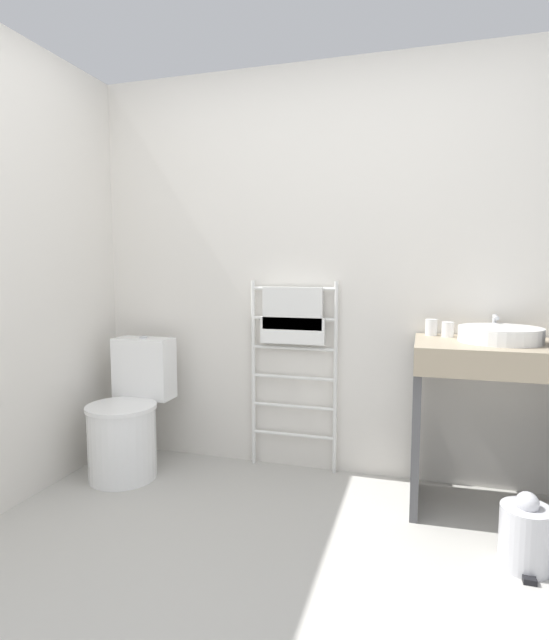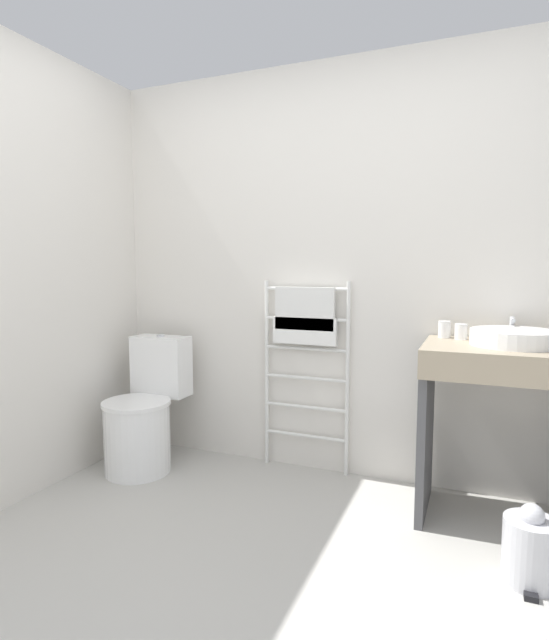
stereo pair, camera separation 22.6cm
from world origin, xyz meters
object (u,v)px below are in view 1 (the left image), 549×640
object	(u,v)px
cup_near_wall	(431,327)
toilet	(128,421)
towel_radiator	(293,334)
sink_basin	(500,334)
cup_near_edge	(448,329)
trash_bin	(526,535)

from	to	relation	value
cup_near_wall	toilet	bearing A→B (deg)	-170.27
towel_radiator	sink_basin	bearing A→B (deg)	-10.65
towel_radiator	sink_basin	distance (m)	1.15
toilet	towel_radiator	distance (m)	1.12
towel_radiator	cup_near_edge	world-z (taller)	towel_radiator
toilet	towel_radiator	xyz separation A→B (m)	(0.93, 0.35, 0.52)
sink_basin	cup_near_wall	xyz separation A→B (m)	(-0.33, 0.16, 0.00)
towel_radiator	cup_near_wall	distance (m)	0.80
sink_basin	cup_near_edge	world-z (taller)	cup_near_edge
toilet	trash_bin	world-z (taller)	toilet
toilet	sink_basin	xyz separation A→B (m)	(2.06, 0.13, 0.59)
toilet	trash_bin	distance (m)	2.16
towel_radiator	sink_basin	xyz separation A→B (m)	(1.12, -0.21, 0.07)
cup_near_wall	cup_near_edge	size ratio (longest dim) A/B	1.10
towel_radiator	cup_near_edge	size ratio (longest dim) A/B	14.45
trash_bin	toilet	bearing A→B (deg)	170.15
towel_radiator	trash_bin	world-z (taller)	towel_radiator
trash_bin	cup_near_wall	bearing A→B (deg)	120.33
toilet	cup_near_edge	world-z (taller)	cup_near_edge
toilet	sink_basin	world-z (taller)	sink_basin
sink_basin	trash_bin	size ratio (longest dim) A/B	1.23
toilet	cup_near_wall	size ratio (longest dim) A/B	9.15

